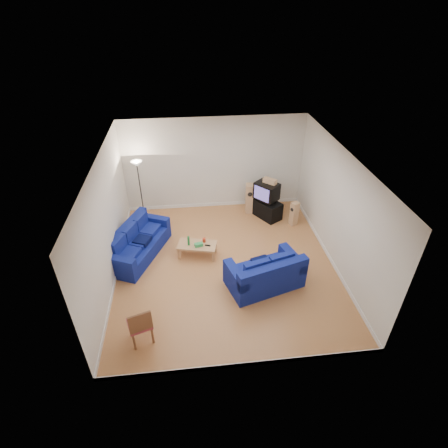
{
  "coord_description": "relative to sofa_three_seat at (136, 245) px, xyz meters",
  "views": [
    {
      "loc": [
        -0.9,
        -7.49,
        6.45
      ],
      "look_at": [
        0.0,
        0.4,
        1.1
      ],
      "focal_mm": 28.0,
      "sensor_mm": 36.0,
      "label": 1
    }
  ],
  "objects": [
    {
      "name": "red_canister",
      "position": [
        1.95,
        -0.16,
        0.13
      ],
      "size": [
        0.11,
        0.11,
        0.12
      ],
      "primitive_type": "cylinder",
      "rotation": [
        0.0,
        0.0,
        -0.37
      ],
      "color": "red",
      "rests_on": "coffee_table"
    },
    {
      "name": "floor_lamp",
      "position": [
        0.06,
        1.96,
        1.38
      ],
      "size": [
        0.35,
        0.35,
        2.07
      ],
      "color": "black",
      "rests_on": "ground"
    },
    {
      "name": "television",
      "position": [
        4.13,
        1.58,
        0.66
      ],
      "size": [
        0.88,
        0.9,
        0.56
      ],
      "rotation": [
        0.0,
        0.0,
        -0.86
      ],
      "color": "black",
      "rests_on": "av_receiver"
    },
    {
      "name": "sofa_loveseat",
      "position": [
        3.43,
        -1.7,
        0.03
      ],
      "size": [
        2.11,
        1.55,
        0.94
      ],
      "rotation": [
        0.0,
        0.0,
        0.29
      ],
      "color": "#0E1554",
      "rests_on": "ground"
    },
    {
      "name": "coffee_table",
      "position": [
        1.74,
        -0.26,
        0.01
      ],
      "size": [
        1.19,
        0.78,
        0.4
      ],
      "rotation": [
        0.0,
        0.0,
        -0.23
      ],
      "color": "tan",
      "rests_on": "ground"
    },
    {
      "name": "remote",
      "position": [
        2.04,
        -0.35,
        0.08
      ],
      "size": [
        0.16,
        0.09,
        0.02
      ],
      "primitive_type": "cube",
      "rotation": [
        0.0,
        0.0,
        -0.29
      ],
      "color": "black",
      "rests_on": "coffee_table"
    },
    {
      "name": "dining_chair",
      "position": [
        0.4,
        -3.13,
        0.24
      ],
      "size": [
        0.61,
        0.61,
        1.02
      ],
      "rotation": [
        0.0,
        0.0,
        0.32
      ],
      "color": "brown",
      "rests_on": "ground"
    },
    {
      "name": "centre_speaker",
      "position": [
        4.21,
        1.58,
        1.02
      ],
      "size": [
        0.44,
        0.42,
        0.15
      ],
      "primitive_type": "cube",
      "rotation": [
        0.0,
        0.0,
        -0.73
      ],
      "color": "tan",
      "rests_on": "television"
    },
    {
      "name": "speaker_right",
      "position": [
        4.96,
        1.02,
        0.08
      ],
      "size": [
        0.3,
        0.28,
        0.82
      ],
      "rotation": [
        0.0,
        0.0,
        -1.08
      ],
      "color": "tan",
      "rests_on": "ground"
    },
    {
      "name": "bottle",
      "position": [
        1.51,
        -0.25,
        0.21
      ],
      "size": [
        0.09,
        0.09,
        0.29
      ],
      "primitive_type": "cylinder",
      "rotation": [
        0.0,
        0.0,
        -0.39
      ],
      "color": "#197233",
      "rests_on": "coffee_table"
    },
    {
      "name": "av_receiver",
      "position": [
        4.16,
        1.63,
        0.32
      ],
      "size": [
        0.6,
        0.6,
        0.11
      ],
      "primitive_type": "cube",
      "rotation": [
        0.0,
        0.0,
        -0.75
      ],
      "color": "black",
      "rests_on": "tv_stand"
    },
    {
      "name": "tv_stand",
      "position": [
        4.19,
        1.59,
        -0.03
      ],
      "size": [
        0.98,
        1.12,
        0.6
      ],
      "primitive_type": "cube",
      "rotation": [
        0.0,
        0.0,
        -1.01
      ],
      "color": "black",
      "rests_on": "ground"
    },
    {
      "name": "room",
      "position": [
        2.51,
        -0.74,
        1.21
      ],
      "size": [
        6.01,
        6.51,
        3.21
      ],
      "color": "#96582E",
      "rests_on": "ground"
    },
    {
      "name": "speaker_left",
      "position": [
        3.64,
        1.96,
        0.2
      ],
      "size": [
        0.27,
        0.34,
        1.05
      ],
      "rotation": [
        0.0,
        0.0,
        -0.09
      ],
      "color": "tan",
      "rests_on": "ground"
    },
    {
      "name": "sofa_three_seat",
      "position": [
        0.0,
        0.0,
        0.0
      ],
      "size": [
        1.84,
        2.51,
        0.89
      ],
      "rotation": [
        0.0,
        0.0,
        -1.99
      ],
      "color": "#0E1554",
      "rests_on": "ground"
    },
    {
      "name": "tissue_box",
      "position": [
        1.79,
        -0.34,
        0.11
      ],
      "size": [
        0.25,
        0.17,
        0.09
      ],
      "primitive_type": "cube",
      "rotation": [
        0.0,
        0.0,
        0.2
      ],
      "color": "green",
      "rests_on": "coffee_table"
    }
  ]
}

